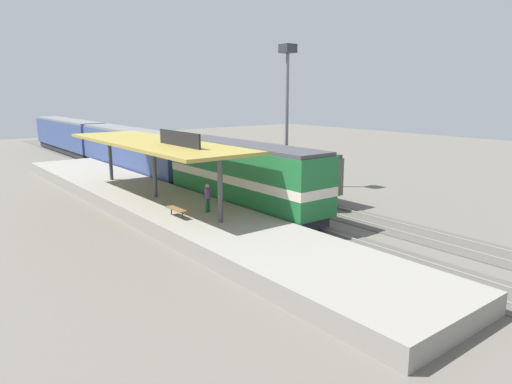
% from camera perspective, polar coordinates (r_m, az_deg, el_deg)
% --- Properties ---
extents(ground_plane, '(120.00, 120.00, 0.00)m').
position_cam_1_polar(ground_plane, '(35.93, -2.68, -0.54)').
color(ground_plane, '#666056').
extents(track_near, '(3.20, 110.00, 0.16)m').
position_cam_1_polar(track_near, '(34.84, -5.36, -0.94)').
color(track_near, '#565249').
rests_on(track_near, ground).
extents(track_far, '(3.20, 110.00, 0.16)m').
position_cam_1_polar(track_far, '(37.45, 0.56, 0.05)').
color(track_far, '#565249').
rests_on(track_far, ground).
extents(platform, '(6.00, 44.00, 0.90)m').
position_cam_1_polar(platform, '(32.57, -12.19, -1.34)').
color(platform, gray).
rests_on(platform, ground).
extents(station_canopy, '(5.20, 18.00, 4.70)m').
position_cam_1_polar(station_canopy, '(31.79, -12.45, 5.80)').
color(station_canopy, '#47474C').
rests_on(station_canopy, platform).
extents(platform_bench, '(0.44, 1.70, 0.50)m').
position_cam_1_polar(platform_bench, '(26.90, -9.73, -2.13)').
color(platform_bench, '#333338').
rests_on(platform_bench, platform).
extents(locomotive, '(2.93, 14.43, 4.44)m').
position_cam_1_polar(locomotive, '(31.25, -1.62, 2.04)').
color(locomotive, '#28282D').
rests_on(locomotive, track_near).
extents(passenger_carriage_front, '(2.90, 20.00, 4.24)m').
position_cam_1_polar(passenger_carriage_front, '(46.83, -14.87, 4.92)').
color(passenger_carriage_front, '#28282D').
rests_on(passenger_carriage_front, track_near).
extents(passenger_carriage_rear, '(2.90, 20.00, 4.24)m').
position_cam_1_polar(passenger_carriage_rear, '(66.37, -22.08, 6.47)').
color(passenger_carriage_rear, '#28282D').
rests_on(passenger_carriage_rear, track_near).
extents(freight_car, '(2.80, 12.00, 3.54)m').
position_cam_1_polar(freight_car, '(35.97, 2.04, 2.68)').
color(freight_car, '#28282D').
rests_on(freight_car, track_far).
extents(light_mast, '(1.10, 1.10, 11.70)m').
position_cam_1_polar(light_mast, '(39.08, 3.87, 12.88)').
color(light_mast, slate).
rests_on(light_mast, ground).
extents(person_waiting, '(0.34, 0.34, 1.71)m').
position_cam_1_polar(person_waiting, '(27.62, -5.98, -0.55)').
color(person_waiting, '#23603D').
rests_on(person_waiting, platform).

